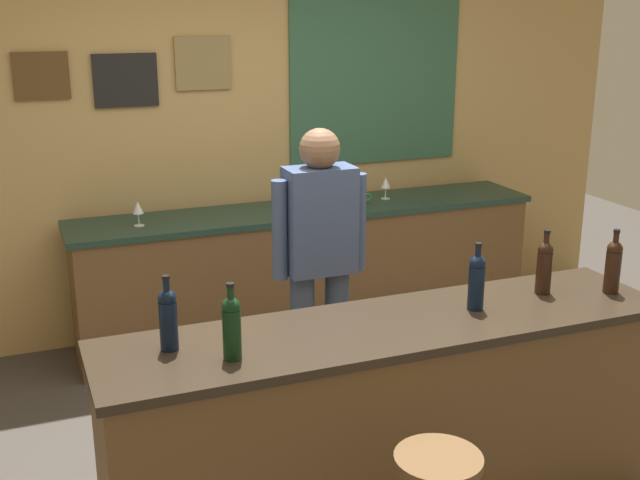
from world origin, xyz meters
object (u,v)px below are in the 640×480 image
(wine_glass_a, at_px, (138,209))
(coffee_mug, at_px, (360,199))
(wine_bottle_a, at_px, (168,317))
(wine_bottle_c, at_px, (477,280))
(wine_glass_b, at_px, (386,183))
(wine_bottle_e, at_px, (613,265))
(wine_bottle_b, at_px, (232,326))
(wine_bottle_d, at_px, (544,265))
(bartender, at_px, (320,258))

(wine_glass_a, relative_size, coffee_mug, 1.24)
(wine_bottle_a, relative_size, coffee_mug, 2.45)
(wine_bottle_c, height_order, wine_glass_b, wine_bottle_c)
(wine_bottle_c, xyz_separation_m, wine_bottle_e, (0.71, -0.05, 0.00))
(wine_bottle_b, relative_size, wine_glass_b, 1.97)
(wine_glass_b, relative_size, coffee_mug, 1.24)
(wine_bottle_d, height_order, wine_glass_a, wine_bottle_d)
(wine_bottle_d, bearing_deg, wine_bottle_e, -19.89)
(wine_bottle_a, xyz_separation_m, wine_bottle_b, (0.21, -0.17, 0.00))
(bartender, height_order, wine_glass_a, bartender)
(wine_bottle_a, bearing_deg, wine_bottle_d, -0.42)
(wine_bottle_c, distance_m, wine_glass_b, 2.15)
(wine_bottle_b, bearing_deg, bartender, 52.89)
(wine_bottle_c, relative_size, coffee_mug, 2.45)
(wine_bottle_b, height_order, wine_glass_a, wine_bottle_b)
(coffee_mug, bearing_deg, wine_glass_b, 23.47)
(bartender, bearing_deg, coffee_mug, 56.20)
(wine_bottle_a, height_order, wine_bottle_c, same)
(wine_bottle_e, bearing_deg, wine_bottle_d, 160.11)
(wine_bottle_d, bearing_deg, wine_glass_a, 128.61)
(wine_bottle_b, bearing_deg, wine_bottle_c, 5.05)
(bartender, height_order, coffee_mug, bartender)
(wine_bottle_e, height_order, wine_glass_b, wine_bottle_e)
(wine_bottle_e, relative_size, coffee_mug, 2.45)
(wine_bottle_a, xyz_separation_m, coffee_mug, (1.68, 1.90, -0.11))
(bartender, height_order, wine_bottle_c, bartender)
(wine_bottle_c, distance_m, coffee_mug, 2.00)
(wine_bottle_e, relative_size, wine_glass_b, 1.97)
(wine_glass_b, height_order, coffee_mug, wine_glass_b)
(wine_bottle_a, xyz_separation_m, wine_glass_a, (0.20, 1.93, -0.05))
(wine_bottle_e, bearing_deg, wine_bottle_c, 175.93)
(wine_glass_a, distance_m, wine_glass_b, 1.72)
(wine_bottle_b, xyz_separation_m, wine_glass_a, (-0.01, 2.10, -0.05))
(wine_glass_a, bearing_deg, bartender, -55.61)
(wine_bottle_a, distance_m, coffee_mug, 2.53)
(wine_bottle_b, distance_m, coffee_mug, 2.54)
(wine_bottle_b, relative_size, coffee_mug, 2.45)
(wine_glass_b, bearing_deg, wine_glass_a, -177.55)
(wine_glass_b, bearing_deg, wine_bottle_b, -128.24)
(wine_bottle_d, height_order, wine_glass_b, wine_bottle_d)
(wine_glass_a, height_order, coffee_mug, wine_glass_a)
(wine_glass_a, bearing_deg, coffee_mug, -1.22)
(wine_bottle_d, bearing_deg, wine_bottle_b, -174.07)
(bartender, xyz_separation_m, wine_bottle_a, (-0.96, -0.82, 0.12))
(wine_bottle_c, height_order, coffee_mug, wine_bottle_c)
(wine_bottle_d, xyz_separation_m, wine_glass_a, (-1.55, 1.94, -0.05))
(wine_glass_b, bearing_deg, coffee_mug, -156.53)
(wine_bottle_b, xyz_separation_m, wine_bottle_c, (1.14, 0.10, 0.00))
(wine_bottle_a, relative_size, wine_glass_a, 1.97)
(wine_bottle_e, bearing_deg, bartender, 139.28)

